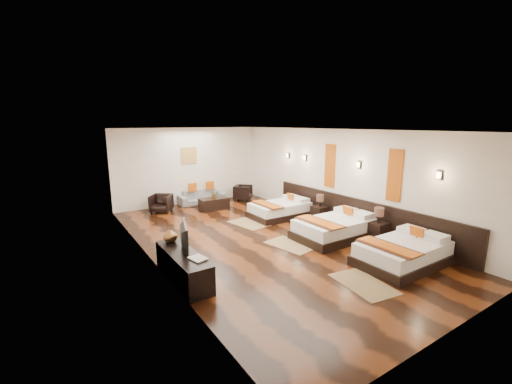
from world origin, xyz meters
TOP-DOWN VIEW (x-y plane):
  - floor at (0.00, 0.00)m, footprint 5.50×9.50m
  - ceiling at (0.00, 0.00)m, footprint 5.50×9.50m
  - back_wall at (0.00, 4.75)m, footprint 5.50×0.01m
  - left_wall at (-2.75, 0.00)m, footprint 0.01×9.50m
  - right_wall at (2.75, 0.00)m, footprint 0.01×9.50m
  - headboard_panel at (2.71, -0.80)m, footprint 0.08×6.60m
  - bed_near at (1.70, -2.96)m, footprint 2.01×1.26m
  - bed_mid at (1.70, -1.00)m, footprint 2.09×1.31m
  - bed_far at (1.69, 1.37)m, footprint 1.90×1.19m
  - nightstand_a at (2.44, -1.74)m, footprint 0.45×0.45m
  - nightstand_b at (2.44, 0.37)m, footprint 0.42×0.42m
  - jute_mat_near at (0.26, -3.10)m, footprint 0.91×1.29m
  - jute_mat_mid at (0.39, -0.77)m, footprint 0.96×1.32m
  - jute_mat_far at (0.45, 1.31)m, footprint 0.95×1.31m
  - tv_console at (-2.50, -1.08)m, footprint 0.50×1.80m
  - tv at (-2.45, -0.88)m, footprint 0.38×0.89m
  - book at (-2.50, -1.55)m, footprint 0.31×0.38m
  - figurine at (-2.50, -0.39)m, footprint 0.36×0.36m
  - sofa at (0.33, 4.45)m, footprint 1.75×0.71m
  - armchair_left at (-1.33, 4.03)m, footprint 0.93×0.93m
  - armchair_right at (1.91, 4.05)m, footprint 0.91×0.91m
  - coffee_table at (0.33, 3.40)m, footprint 1.02×0.53m
  - table_plant at (0.34, 3.39)m, footprint 0.31×0.28m
  - orange_panel_a at (2.73, -1.90)m, footprint 0.04×0.40m
  - orange_panel_b at (2.73, 0.30)m, footprint 0.04×0.40m
  - sconce_near at (2.70, -3.00)m, footprint 0.07×0.12m
  - sconce_mid at (2.70, -0.80)m, footprint 0.07×0.12m
  - sconce_far at (2.70, 1.40)m, footprint 0.07×0.12m
  - sconce_lounge at (2.70, 2.30)m, footprint 0.07×0.12m
  - gold_artwork at (0.00, 4.73)m, footprint 0.60×0.04m

SIDE VIEW (x-z plane):
  - floor at x=0.00m, z-range -0.01..0.01m
  - jute_mat_near at x=0.26m, z-range 0.00..0.01m
  - jute_mat_mid at x=0.39m, z-range 0.00..0.01m
  - jute_mat_far at x=0.45m, z-range 0.00..0.01m
  - coffee_table at x=0.33m, z-range 0.00..0.40m
  - bed_far at x=1.69m, z-range -0.11..0.61m
  - sofa at x=0.33m, z-range 0.00..0.51m
  - bed_near at x=1.70m, z-range -0.12..0.64m
  - bed_mid at x=1.70m, z-range -0.13..0.67m
  - tv_console at x=-2.50m, z-range 0.00..0.55m
  - nightstand_b at x=2.44m, z-range -0.12..0.71m
  - armchair_right at x=1.91m, z-range 0.00..0.60m
  - armchair_left at x=-1.33m, z-range 0.00..0.61m
  - nightstand_a at x=2.44m, z-range -0.13..0.75m
  - headboard_panel at x=2.71m, z-range 0.00..0.90m
  - table_plant at x=0.34m, z-range 0.40..0.69m
  - book at x=-2.50m, z-range 0.55..0.58m
  - figurine at x=-2.50m, z-range 0.55..0.86m
  - tv at x=-2.45m, z-range 0.55..1.06m
  - back_wall at x=0.00m, z-range 0.00..2.80m
  - left_wall at x=-2.75m, z-range 0.00..2.80m
  - right_wall at x=2.75m, z-range 0.00..2.80m
  - orange_panel_a at x=2.73m, z-range 1.05..2.35m
  - orange_panel_b at x=2.73m, z-range 1.05..2.35m
  - gold_artwork at x=0.00m, z-range 1.50..2.10m
  - sconce_near at x=2.70m, z-range 1.76..1.94m
  - sconce_mid at x=2.70m, z-range 1.76..1.94m
  - sconce_far at x=2.70m, z-range 1.76..1.94m
  - sconce_lounge at x=2.70m, z-range 1.76..1.94m
  - ceiling at x=0.00m, z-range 2.79..2.80m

